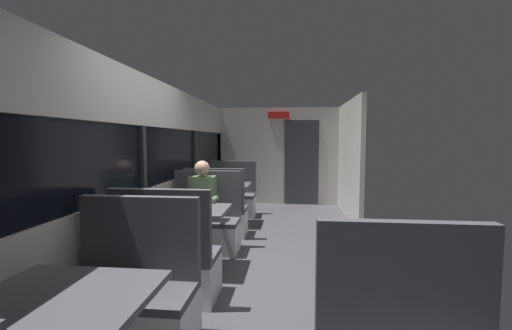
{
  "coord_description": "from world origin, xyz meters",
  "views": [
    {
      "loc": [
        0.27,
        -3.62,
        1.54
      ],
      "look_at": [
        -0.39,
        2.77,
        1.04
      ],
      "focal_mm": 22.86,
      "sensor_mm": 36.0,
      "label": 1
    }
  ],
  "objects": [
    {
      "name": "carriage_end_bulkhead",
      "position": [
        0.06,
        4.19,
        1.14
      ],
      "size": [
        2.9,
        0.11,
        2.3
      ],
      "color": "beige",
      "rests_on": "ground_plane"
    },
    {
      "name": "seated_passenger",
      "position": [
        -0.89,
        0.65,
        0.54
      ],
      "size": [
        0.47,
        0.55,
        1.26
      ],
      "color": "#26262D",
      "rests_on": "ground_plane"
    },
    {
      "name": "carriage_aisle_panel_right",
      "position": [
        1.45,
        3.0,
        1.15
      ],
      "size": [
        0.08,
        2.4,
        2.3
      ],
      "primitive_type": "cube",
      "color": "beige",
      "rests_on": "ground_plane"
    },
    {
      "name": "dining_table_far_window",
      "position": [
        -0.89,
        2.14,
        0.64
      ],
      "size": [
        0.9,
        0.7,
        0.74
      ],
      "color": "#9E9EA3",
      "rests_on": "ground_plane"
    },
    {
      "name": "bench_near_window_facing_entry",
      "position": [
        -0.89,
        -1.39,
        0.33
      ],
      "size": [
        0.95,
        0.5,
        1.1
      ],
      "color": "silver",
      "rests_on": "ground_plane"
    },
    {
      "name": "bench_mid_window_facing_end",
      "position": [
        -0.89,
        -0.67,
        0.33
      ],
      "size": [
        0.95,
        0.5,
        1.1
      ],
      "color": "silver",
      "rests_on": "ground_plane"
    },
    {
      "name": "dining_table_near_window",
      "position": [
        -0.89,
        -2.09,
        0.64
      ],
      "size": [
        0.9,
        0.7,
        0.74
      ],
      "color": "#9E9EA3",
      "rests_on": "ground_plane"
    },
    {
      "name": "bench_mid_window_facing_entry",
      "position": [
        -0.89,
        0.72,
        0.33
      ],
      "size": [
        0.95,
        0.5,
        1.1
      ],
      "color": "silver",
      "rests_on": "ground_plane"
    },
    {
      "name": "ground_plane",
      "position": [
        0.0,
        0.0,
        -0.01
      ],
      "size": [
        3.3,
        9.2,
        0.02
      ],
      "primitive_type": "cube",
      "color": "#423F44"
    },
    {
      "name": "bench_far_window_facing_entry",
      "position": [
        -0.89,
        2.84,
        0.33
      ],
      "size": [
        0.95,
        0.5,
        1.1
      ],
      "color": "silver",
      "rests_on": "ground_plane"
    },
    {
      "name": "carriage_window_panel_left",
      "position": [
        -1.45,
        0.0,
        1.11
      ],
      "size": [
        0.09,
        8.48,
        2.3
      ],
      "color": "beige",
      "rests_on": "ground_plane"
    },
    {
      "name": "dining_table_mid_window",
      "position": [
        -0.89,
        0.03,
        0.64
      ],
      "size": [
        0.9,
        0.7,
        0.74
      ],
      "color": "#9E9EA3",
      "rests_on": "ground_plane"
    },
    {
      "name": "bench_far_window_facing_end",
      "position": [
        -0.89,
        1.44,
        0.33
      ],
      "size": [
        0.95,
        0.5,
        1.1
      ],
      "color": "silver",
      "rests_on": "ground_plane"
    }
  ]
}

